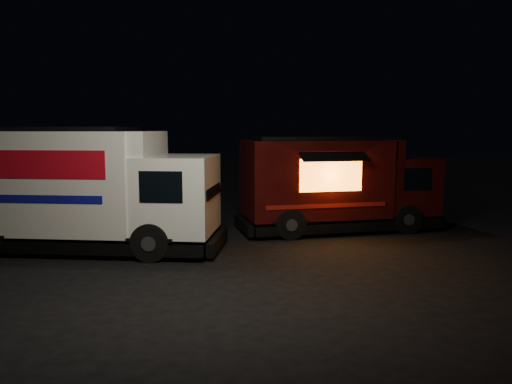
% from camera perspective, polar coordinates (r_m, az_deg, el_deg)
% --- Properties ---
extents(ground, '(80.00, 80.00, 0.00)m').
position_cam_1_polar(ground, '(13.44, -7.47, -7.52)').
color(ground, black).
rests_on(ground, ground).
extents(white_truck, '(8.07, 4.87, 3.46)m').
position_cam_1_polar(white_truck, '(14.82, -18.81, 0.35)').
color(white_truck, silver).
rests_on(white_truck, ground).
extents(red_truck, '(6.80, 2.51, 3.16)m').
position_cam_1_polar(red_truck, '(17.03, 9.49, 0.98)').
color(red_truck, '#370B0A').
rests_on(red_truck, ground).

